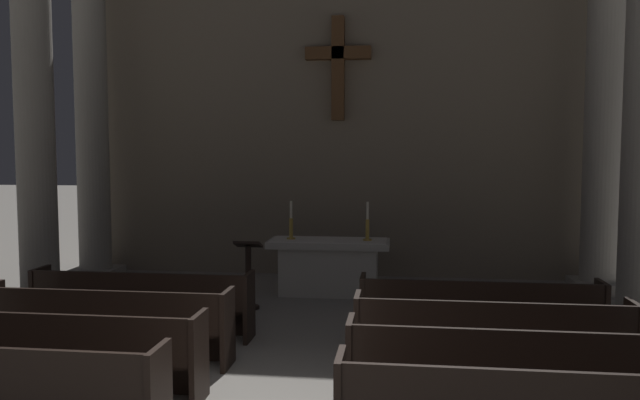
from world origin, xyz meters
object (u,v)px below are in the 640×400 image
Objects in this scene: pew_left_row_2 at (59,353)px; candlestick_right at (367,228)px; lectern at (248,276)px; pew_left_row_4 at (142,303)px; column_left_fourth at (92,124)px; pew_right_row_2 at (508,372)px; pew_right_row_3 at (492,339)px; candlestick_left at (291,227)px; pew_right_row_4 at (479,314)px; column_left_third at (35,118)px; pew_left_row_3 at (106,325)px; column_right_fourth at (603,121)px; altar at (329,265)px.

candlestick_right is (3.03, 5.12, 0.76)m from pew_left_row_2.
candlestick_right is 2.36m from lectern.
pew_left_row_4 is 5.39m from column_left_fourth.
pew_left_row_4 is 1.00× the size of pew_right_row_2.
candlestick_left is at bearing 126.91° from pew_right_row_3.
pew_left_row_4 is 3.44m from candlestick_left.
pew_right_row_4 is (0.00, 1.09, 0.00)m from pew_right_row_3.
pew_right_row_3 is 5.10m from candlestick_left.
pew_left_row_2 is 1.00× the size of pew_left_row_4.
pew_left_row_2 is at bearing -56.53° from column_left_third.
pew_right_row_3 is 8.31m from column_left_third.
pew_left_row_2 is 1.09m from pew_left_row_3.
column_left_third is 2.02m from column_left_fourth.
pew_right_row_2 is 4.49× the size of candlestick_right.
lectern is at bearing 153.87° from pew_right_row_4.
pew_left_row_3 is 6.21m from column_left_fourth.
column_right_fourth is (7.30, 4.93, 2.70)m from pew_left_row_3.
column_left_third is 6.10m from candlestick_right.
candlestick_left is (-5.67, -0.90, -1.95)m from column_right_fourth.
column_right_fourth is (7.30, 6.02, 2.70)m from pew_left_row_2.
candlestick_right is at bearing 118.98° from pew_right_row_4.
candlestick_left reaches higher than pew_left_row_2.
candlestick_left is at bearing -171.00° from column_right_fourth.
pew_right_row_2 is 9.84m from column_left_fourth.
pew_left_row_2 is 1.43× the size of altar.
column_left_third is at bearing 151.28° from pew_right_row_2.
pew_right_row_4 is at bearing 13.22° from pew_left_row_3.
altar reaches higher than pew_left_row_4.
lectern is at bearing 74.18° from pew_left_row_2.
pew_right_row_3 and pew_right_row_4 have the same top height.
pew_left_row_3 is at bearing -111.44° from lectern.
column_left_third is at bearing 145.55° from pew_left_row_4.
altar reaches higher than pew_right_row_3.
candlestick_left reaches higher than pew_left_row_3.
pew_left_row_4 is 0.48× the size of column_right_fourth.
altar is at bearing 114.43° from pew_right_row_2.
column_right_fourth is at bearing 11.87° from candlestick_right.
altar reaches higher than pew_right_row_4.
pew_left_row_3 is at bearing -111.98° from candlestick_left.
column_left_fourth is at bearing 113.71° from pew_left_row_2.
pew_left_row_3 and pew_left_row_4 have the same top height.
pew_right_row_2 is 8.75m from column_left_third.
column_left_third is (-7.30, 4.00, 2.70)m from pew_right_row_2.
altar is 3.14× the size of candlestick_left.
pew_right_row_3 is at bearing -68.02° from candlestick_right.
column_left_third is 5.74m from altar.
pew_right_row_4 is at bearing -124.59° from column_right_fourth.
pew_right_row_4 is 3.95m from lectern.
column_right_fourth reaches higher than pew_right_row_4.
lectern reaches higher than pew_right_row_3.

